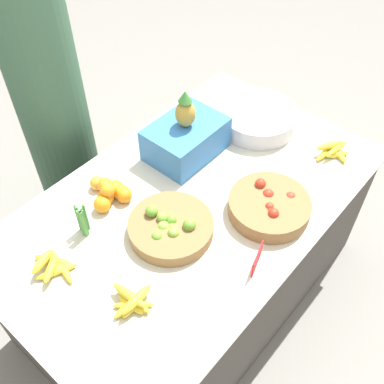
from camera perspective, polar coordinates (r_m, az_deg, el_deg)
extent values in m
plane|color=gray|center=(2.60, 0.00, -12.08)|extent=(12.00, 12.00, 0.00)
cube|color=#4C4742|center=(2.28, 0.00, -7.36)|extent=(1.69, 1.03, 0.74)
cube|color=beige|center=(1.99, 0.00, -1.09)|extent=(1.76, 1.07, 0.01)
cylinder|color=olive|center=(1.85, -2.71, -4.53)|extent=(0.35, 0.35, 0.06)
sphere|color=#89BC42|center=(1.85, -2.94, -3.84)|extent=(0.04, 0.04, 0.04)
sphere|color=#6BA333|center=(1.84, -5.15, -2.41)|extent=(0.05, 0.05, 0.05)
sphere|color=#6BA333|center=(1.83, -2.61, -3.52)|extent=(0.04, 0.04, 0.04)
sphere|color=#6BA333|center=(1.84, 0.21, -4.35)|extent=(0.04, 0.04, 0.04)
sphere|color=#6BA333|center=(1.79, -4.46, -5.68)|extent=(0.05, 0.05, 0.05)
sphere|color=#89BC42|center=(1.83, -3.65, -4.39)|extent=(0.05, 0.05, 0.05)
sphere|color=#7AB238|center=(1.80, -3.76, -6.19)|extent=(0.05, 0.05, 0.05)
sphere|color=#7AB238|center=(1.83, -3.82, -3.26)|extent=(0.04, 0.04, 0.04)
sphere|color=#89BC42|center=(1.79, -2.35, -5.18)|extent=(0.05, 0.05, 0.05)
sphere|color=#6BA333|center=(1.80, -0.32, -4.17)|extent=(0.05, 0.05, 0.05)
sphere|color=#7AB238|center=(1.83, -2.59, -4.52)|extent=(0.04, 0.04, 0.04)
cylinder|color=olive|center=(1.94, 9.77, -1.84)|extent=(0.35, 0.35, 0.07)
sphere|color=red|center=(1.95, 11.52, -2.50)|extent=(0.04, 0.04, 0.04)
sphere|color=red|center=(1.96, 12.36, -0.70)|extent=(0.05, 0.05, 0.05)
sphere|color=red|center=(1.94, 9.64, -0.33)|extent=(0.05, 0.05, 0.05)
sphere|color=red|center=(1.89, 9.81, -1.84)|extent=(0.04, 0.04, 0.04)
sphere|color=red|center=(1.96, 8.62, -0.87)|extent=(0.04, 0.04, 0.04)
sphere|color=red|center=(1.88, 9.98, -3.47)|extent=(0.05, 0.05, 0.05)
sphere|color=red|center=(1.93, 10.97, -2.73)|extent=(0.05, 0.05, 0.05)
sphere|color=red|center=(1.96, 8.69, 1.06)|extent=(0.05, 0.05, 0.05)
sphere|color=red|center=(1.88, 9.97, -2.61)|extent=(0.04, 0.04, 0.04)
sphere|color=red|center=(1.86, 10.32, -2.70)|extent=(0.05, 0.05, 0.05)
sphere|color=orange|center=(1.95, -11.34, -1.54)|extent=(0.07, 0.07, 0.07)
sphere|color=orange|center=(2.01, -9.69, 0.48)|extent=(0.07, 0.07, 0.07)
sphere|color=orange|center=(1.99, -9.03, 0.02)|extent=(0.07, 0.07, 0.07)
sphere|color=orange|center=(1.98, -8.60, -0.38)|extent=(0.07, 0.07, 0.07)
sphere|color=orange|center=(2.05, -11.97, 1.13)|extent=(0.06, 0.06, 0.06)
sphere|color=orange|center=(1.98, -10.92, -0.60)|extent=(0.07, 0.07, 0.07)
sphere|color=orange|center=(1.95, -10.67, 0.23)|extent=(0.06, 0.06, 0.06)
sphere|color=orange|center=(1.97, -10.95, 0.88)|extent=(0.06, 0.06, 0.06)
cylinder|color=#B7B7BF|center=(2.35, 8.34, 9.25)|extent=(0.40, 0.40, 0.10)
cube|color=red|center=(1.76, 8.29, -8.39)|extent=(0.12, 0.04, 0.09)
cube|color=#3370B7|center=(2.14, -0.80, 6.74)|extent=(0.37, 0.26, 0.17)
ellipsoid|color=#B28E38|center=(2.05, -0.85, 9.93)|extent=(0.09, 0.09, 0.13)
cone|color=#387A33|center=(1.99, -0.88, 12.04)|extent=(0.06, 0.06, 0.05)
cylinder|color=#4C8E42|center=(1.85, -13.59, -4.01)|extent=(0.01, 0.01, 0.15)
cylinder|color=#428438|center=(1.85, -13.92, -3.87)|extent=(0.01, 0.01, 0.15)
cylinder|color=#4C8E42|center=(1.85, -13.68, -3.97)|extent=(0.01, 0.01, 0.15)
cylinder|color=#428438|center=(1.87, -14.08, -3.41)|extent=(0.01, 0.01, 0.15)
cylinder|color=#428438|center=(1.88, -14.28, -3.17)|extent=(0.01, 0.01, 0.15)
cylinder|color=#428438|center=(1.86, -13.51, -3.66)|extent=(0.01, 0.01, 0.15)
cylinder|color=#428438|center=(1.87, -13.31, -3.11)|extent=(0.01, 0.01, 0.15)
cylinder|color=#428438|center=(1.85, -13.43, -3.82)|extent=(0.01, 0.01, 0.15)
ellipsoid|color=yellow|center=(1.81, -15.91, -9.57)|extent=(0.06, 0.14, 0.03)
ellipsoid|color=yellow|center=(1.85, -17.23, -8.28)|extent=(0.10, 0.15, 0.03)
ellipsoid|color=yellow|center=(1.82, -16.85, -9.67)|extent=(0.16, 0.09, 0.03)
ellipsoid|color=yellow|center=(1.85, -16.94, -8.37)|extent=(0.07, 0.12, 0.03)
ellipsoid|color=yellow|center=(1.82, -16.88, -9.59)|extent=(0.13, 0.06, 0.03)
ellipsoid|color=yellow|center=(1.82, -18.50, -8.39)|extent=(0.12, 0.07, 0.04)
ellipsoid|color=yellow|center=(1.80, -17.47, -9.21)|extent=(0.13, 0.10, 0.03)
ellipsoid|color=yellow|center=(2.29, 18.03, 4.76)|extent=(0.10, 0.14, 0.03)
ellipsoid|color=yellow|center=(2.28, 17.93, 4.55)|extent=(0.11, 0.10, 0.03)
ellipsoid|color=yellow|center=(2.27, 16.62, 4.84)|extent=(0.15, 0.04, 0.03)
ellipsoid|color=yellow|center=(2.27, 17.85, 5.21)|extent=(0.16, 0.05, 0.03)
ellipsoid|color=yellow|center=(2.27, 17.16, 5.67)|extent=(0.15, 0.11, 0.04)
ellipsoid|color=yellow|center=(1.68, -7.35, -14.04)|extent=(0.13, 0.04, 0.03)
ellipsoid|color=yellow|center=(1.68, -7.73, -14.04)|extent=(0.04, 0.12, 0.03)
ellipsoid|color=yellow|center=(1.68, -7.47, -14.06)|extent=(0.12, 0.13, 0.03)
ellipsoid|color=yellow|center=(1.68, -7.81, -14.03)|extent=(0.15, 0.05, 0.03)
ellipsoid|color=yellow|center=(1.69, -7.51, -13.51)|extent=(0.04, 0.16, 0.03)
ellipsoid|color=yellow|center=(1.66, -7.10, -13.39)|extent=(0.15, 0.04, 0.04)
ellipsoid|color=yellow|center=(1.67, -7.99, -12.86)|extent=(0.04, 0.16, 0.03)
cylinder|color=#385B42|center=(2.45, -16.84, 8.49)|extent=(0.35, 0.35, 1.54)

